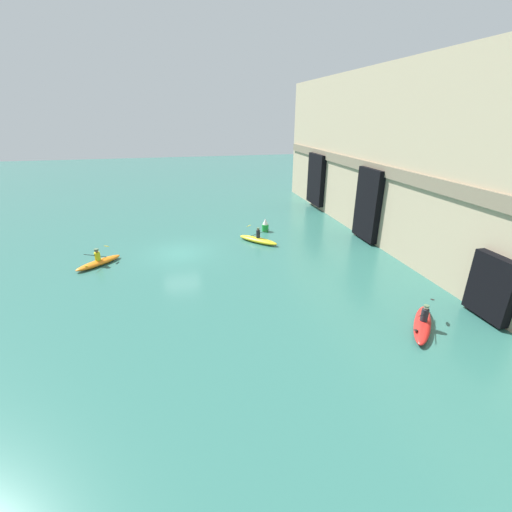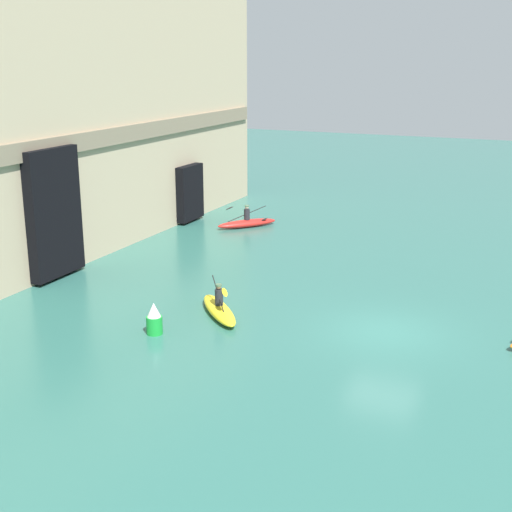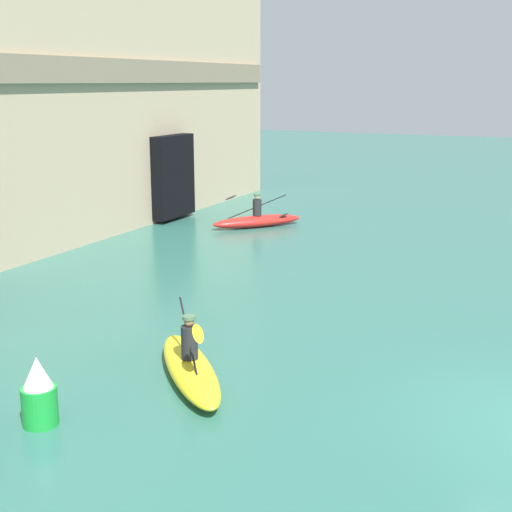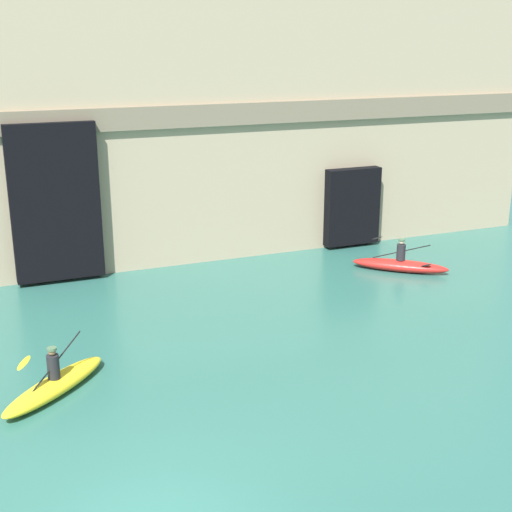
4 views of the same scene
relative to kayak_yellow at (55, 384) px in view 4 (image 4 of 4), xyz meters
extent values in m
cube|color=tan|center=(1.86, 11.53, 5.93)|extent=(38.14, 6.11, 12.34)
cube|color=#7C6E59|center=(1.86, 8.43, 5.24)|extent=(37.38, 0.24, 0.78)
cube|color=black|center=(1.24, 8.33, 2.58)|extent=(2.95, 0.70, 5.35)
cube|color=black|center=(12.70, 8.33, 1.43)|extent=(2.28, 0.70, 3.06)
ellipsoid|color=yellow|center=(0.00, 0.00, -0.04)|extent=(3.03, 2.85, 0.39)
cylinder|color=#232328|center=(0.00, 0.00, 0.46)|extent=(0.29, 0.29, 0.60)
sphere|color=#9E704C|center=(0.00, 0.00, 0.85)|extent=(0.18, 0.18, 0.18)
cylinder|color=#4C6B4C|center=(0.00, 0.00, 0.92)|extent=(0.23, 0.23, 0.06)
cylinder|color=black|center=(0.00, 0.00, 0.49)|extent=(1.55, 1.32, 1.03)
ellipsoid|color=yellow|center=(-0.68, -0.57, 0.93)|extent=(0.43, 0.41, 0.24)
ellipsoid|color=yellow|center=(0.68, 0.57, 0.04)|extent=(0.43, 0.41, 0.24)
ellipsoid|color=red|center=(12.79, 4.77, -0.02)|extent=(3.11, 2.77, 0.42)
cylinder|color=#232328|center=(12.79, 4.77, 0.48)|extent=(0.32, 0.32, 0.59)
sphere|color=beige|center=(12.79, 4.77, 0.87)|extent=(0.20, 0.20, 0.20)
cylinder|color=#4C6B4C|center=(12.79, 4.77, 0.95)|extent=(0.24, 0.24, 0.06)
cylinder|color=black|center=(12.79, 4.77, 0.51)|extent=(1.27, 1.76, 0.84)
ellipsoid|color=black|center=(12.23, 5.54, 0.87)|extent=(0.40, 0.45, 0.20)
ellipsoid|color=black|center=(13.34, 4.00, 0.15)|extent=(0.40, 0.45, 0.20)
camera|label=1|loc=(24.04, -5.67, 8.92)|focal=24.00mm
camera|label=2|loc=(-21.67, -11.11, 8.94)|focal=50.00mm
camera|label=3|loc=(-10.11, -6.12, 4.92)|focal=50.00mm
camera|label=4|loc=(-1.33, -16.01, 7.97)|focal=50.00mm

